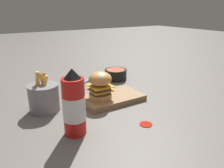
% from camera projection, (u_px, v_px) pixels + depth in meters
% --- Properties ---
extents(ground_plane, '(6.00, 6.00, 0.00)m').
position_uv_depth(ground_plane, '(126.00, 105.00, 0.86)').
color(ground_plane, '#5B5651').
extents(serving_board, '(0.25, 0.15, 0.02)m').
position_uv_depth(serving_board, '(112.00, 98.00, 0.90)').
color(serving_board, olive).
rests_on(serving_board, ground_plane).
extents(burger, '(0.09, 0.09, 0.11)m').
position_uv_depth(burger, '(100.00, 85.00, 0.85)').
color(burger, tan).
rests_on(burger, serving_board).
extents(ketchup_bottle, '(0.07, 0.07, 0.20)m').
position_uv_depth(ketchup_bottle, '(74.00, 105.00, 0.64)').
color(ketchup_bottle, red).
rests_on(ketchup_bottle, ground_plane).
extents(fries_basket, '(0.11, 0.11, 0.15)m').
position_uv_depth(fries_basket, '(44.00, 97.00, 0.80)').
color(fries_basket, slate).
rests_on(fries_basket, ground_plane).
extents(side_bowl, '(0.12, 0.12, 0.05)m').
position_uv_depth(side_bowl, '(116.00, 74.00, 1.16)').
color(side_bowl, black).
rests_on(side_bowl, ground_plane).
extents(spoon, '(0.16, 0.09, 0.01)m').
position_uv_depth(spoon, '(88.00, 81.00, 1.12)').
color(spoon, silver).
rests_on(spoon, ground_plane).
extents(ketchup_puddle, '(0.04, 0.04, 0.00)m').
position_uv_depth(ketchup_puddle, '(146.00, 124.00, 0.71)').
color(ketchup_puddle, '#B21E14').
rests_on(ketchup_puddle, ground_plane).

